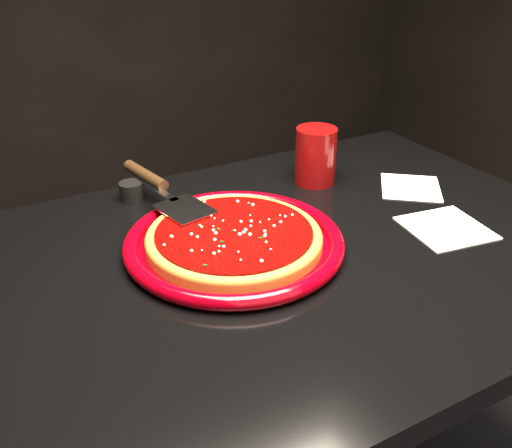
{
  "coord_description": "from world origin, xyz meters",
  "views": [
    {
      "loc": [
        -0.44,
        -0.71,
        1.26
      ],
      "look_at": [
        0.01,
        0.08,
        0.77
      ],
      "focal_mm": 40.0,
      "sensor_mm": 36.0,
      "label": 1
    }
  ],
  "objects_px": {
    "pizza_server": "(164,188)",
    "cup": "(316,156)",
    "plate": "(234,242)",
    "ramekin": "(132,191)",
    "table": "(271,412)"
  },
  "relations": [
    {
      "from": "table",
      "to": "plate",
      "type": "xyz_separation_m",
      "value": [
        -0.05,
        0.05,
        0.39
      ]
    },
    {
      "from": "cup",
      "to": "pizza_server",
      "type": "bearing_deg",
      "value": 175.05
    },
    {
      "from": "pizza_server",
      "to": "cup",
      "type": "bearing_deg",
      "value": -15.61
    },
    {
      "from": "pizza_server",
      "to": "plate",
      "type": "bearing_deg",
      "value": -86.99
    },
    {
      "from": "plate",
      "to": "table",
      "type": "bearing_deg",
      "value": -41.12
    },
    {
      "from": "pizza_server",
      "to": "cup",
      "type": "relative_size",
      "value": 2.83
    },
    {
      "from": "plate",
      "to": "pizza_server",
      "type": "height_order",
      "value": "pizza_server"
    },
    {
      "from": "table",
      "to": "plate",
      "type": "distance_m",
      "value": 0.4
    },
    {
      "from": "plate",
      "to": "pizza_server",
      "type": "xyz_separation_m",
      "value": [
        -0.05,
        0.2,
        0.03
      ]
    },
    {
      "from": "cup",
      "to": "ramekin",
      "type": "xyz_separation_m",
      "value": [
        -0.37,
        0.11,
        -0.04
      ]
    },
    {
      "from": "plate",
      "to": "ramekin",
      "type": "xyz_separation_m",
      "value": [
        -0.09,
        0.28,
        0.0
      ]
    },
    {
      "from": "cup",
      "to": "ramekin",
      "type": "distance_m",
      "value": 0.39
    },
    {
      "from": "plate",
      "to": "cup",
      "type": "xyz_separation_m",
      "value": [
        0.28,
        0.17,
        0.05
      ]
    },
    {
      "from": "table",
      "to": "ramekin",
      "type": "xyz_separation_m",
      "value": [
        -0.14,
        0.32,
        0.39
      ]
    },
    {
      "from": "plate",
      "to": "ramekin",
      "type": "distance_m",
      "value": 0.29
    }
  ]
}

